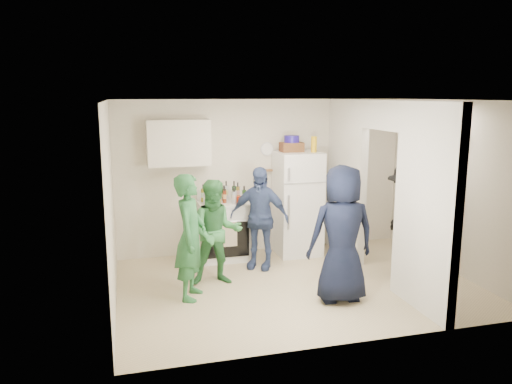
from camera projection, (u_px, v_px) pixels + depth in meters
floor at (297, 285)px, 6.86m from camera, size 4.80×4.80×0.00m
wall_back at (264, 176)px, 8.23m from camera, size 4.80×0.00×4.80m
wall_front at (355, 228)px, 5.00m from camera, size 4.80×0.00×4.80m
wall_left at (111, 206)px, 6.01m from camera, size 0.00×3.40×3.40m
wall_right at (455, 187)px, 7.22m from camera, size 0.00×3.40×3.40m
ceiling at (300, 100)px, 6.38m from camera, size 4.80×4.80×0.00m
partition_pier_back at (346, 179)px, 7.96m from camera, size 0.12×1.20×2.50m
partition_pier_front at (426, 209)px, 5.87m from camera, size 0.12×1.20×2.50m
partition_header at (384, 115)px, 6.72m from camera, size 0.12×1.00×0.40m
stove at (223, 230)px, 7.88m from camera, size 0.77×0.64×0.92m
upper_cabinet at (179, 143)px, 7.59m from camera, size 0.95×0.34×0.70m
fridge at (298, 203)px, 8.09m from camera, size 0.69×0.67×1.67m
wicker_basket at (292, 147)px, 7.93m from camera, size 0.35×0.25×0.15m
blue_bowl at (292, 139)px, 7.91m from camera, size 0.24×0.24×0.11m
yellow_cup_stack_top at (314, 144)px, 7.86m from camera, size 0.09×0.09×0.25m
wall_clock at (267, 149)px, 8.14m from camera, size 0.22×0.02×0.22m
spice_shelf at (265, 170)px, 8.16m from camera, size 0.35×0.08×0.03m
nook_window at (447, 158)px, 7.33m from camera, size 0.03×0.70×0.80m
nook_window_frame at (446, 158)px, 7.32m from camera, size 0.04×0.76×0.86m
nook_valance at (446, 134)px, 7.25m from camera, size 0.04×0.82×0.18m
yellow_cup_stack_stove at (218, 197)px, 7.53m from camera, size 0.09×0.09×0.25m
red_cup at (240, 200)px, 7.64m from camera, size 0.09×0.09×0.12m
person_green_left at (190, 237)px, 6.29m from camera, size 0.57×0.68×1.61m
person_green_center at (216, 233)px, 6.77m from camera, size 0.75×0.61×1.46m
person_denim at (259, 218)px, 7.41m from camera, size 0.96×0.80×1.54m
person_navy at (342, 234)px, 6.19m from camera, size 0.88×0.59×1.74m
person_nook at (406, 220)px, 7.17m from camera, size 0.82×1.15×1.61m
bottle_a at (203, 193)px, 7.80m from camera, size 0.08×0.08×0.27m
bottle_b at (212, 195)px, 7.63m from camera, size 0.06×0.06×0.28m
bottle_c at (215, 192)px, 7.86m from camera, size 0.07×0.07×0.28m
bottle_d at (225, 195)px, 7.71m from camera, size 0.06×0.06×0.25m
bottle_e at (226, 190)px, 7.94m from camera, size 0.07×0.07×0.30m
bottle_f at (234, 191)px, 7.82m from camera, size 0.07×0.07×0.32m
bottle_g at (238, 191)px, 7.98m from camera, size 0.06×0.06×0.27m
bottle_h at (206, 197)px, 7.59m from camera, size 0.07×0.07×0.24m
bottle_i at (224, 193)px, 7.86m from camera, size 0.07×0.07×0.25m
bottle_j at (244, 194)px, 7.74m from camera, size 0.07×0.07×0.26m
bottle_k at (208, 194)px, 7.74m from camera, size 0.07×0.07×0.26m
bottle_l at (234, 196)px, 7.66m from camera, size 0.08×0.08×0.25m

